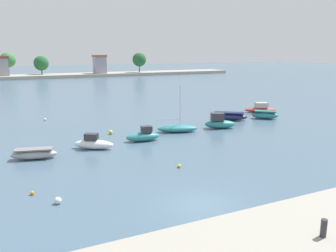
% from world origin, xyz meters
% --- Properties ---
extents(ground_plane, '(400.00, 400.00, 0.00)m').
position_xyz_m(ground_plane, '(0.00, 0.00, 0.00)').
color(ground_plane, '#476075').
extents(mooring_bollard, '(0.23, 0.23, 0.70)m').
position_xyz_m(mooring_bollard, '(0.73, -7.46, 2.22)').
color(mooring_bollard, '#2D2D33').
rests_on(mooring_bollard, seawall_embankment).
extents(moored_boat_1, '(3.82, 2.02, 0.88)m').
position_xyz_m(moored_boat_1, '(-7.97, 13.23, 0.42)').
color(moored_boat_1, '#9E9EA3').
rests_on(moored_boat_1, ground).
extents(moored_boat_2, '(3.67, 2.91, 1.42)m').
position_xyz_m(moored_boat_2, '(-2.91, 14.06, 0.51)').
color(moored_boat_2, white).
rests_on(moored_boat_2, ground).
extents(moored_boat_3, '(3.47, 1.64, 1.47)m').
position_xyz_m(moored_boat_3, '(2.13, 14.69, 0.51)').
color(moored_boat_3, teal).
rests_on(moored_boat_3, ground).
extents(moored_boat_4, '(4.63, 2.80, 5.09)m').
position_xyz_m(moored_boat_4, '(6.84, 16.58, 0.41)').
color(moored_boat_4, teal).
rests_on(moored_boat_4, ground).
extents(moored_boat_5, '(3.72, 2.61, 1.76)m').
position_xyz_m(moored_boat_5, '(11.99, 16.22, 0.66)').
color(moored_boat_5, teal).
rests_on(moored_boat_5, ground).
extents(moored_boat_6, '(4.56, 3.86, 1.00)m').
position_xyz_m(moored_boat_6, '(15.71, 19.63, 0.48)').
color(moored_boat_6, navy).
rests_on(moored_boat_6, ground).
extents(moored_boat_7, '(3.44, 3.11, 1.04)m').
position_xyz_m(moored_boat_7, '(20.41, 18.32, 0.50)').
color(moored_boat_7, teal).
rests_on(moored_boat_7, ground).
extents(moored_boat_8, '(4.66, 3.08, 1.41)m').
position_xyz_m(moored_boat_8, '(23.00, 22.26, 0.51)').
color(moored_boat_8, '#C63833').
rests_on(moored_boat_8, ground).
extents(mooring_buoy_0, '(0.44, 0.44, 0.44)m').
position_xyz_m(mooring_buoy_0, '(0.01, 18.79, 0.22)').
color(mooring_buoy_0, yellow).
rests_on(mooring_buoy_0, ground).
extents(mooring_buoy_1, '(0.32, 0.32, 0.32)m').
position_xyz_m(mooring_buoy_1, '(-5.52, 29.19, 0.16)').
color(mooring_buoy_1, white).
rests_on(mooring_buoy_1, ground).
extents(mooring_buoy_2, '(0.24, 0.24, 0.24)m').
position_xyz_m(mooring_buoy_2, '(-8.65, 5.74, 0.12)').
color(mooring_buoy_2, orange).
rests_on(mooring_buoy_2, ground).
extents(mooring_buoy_3, '(0.41, 0.41, 0.41)m').
position_xyz_m(mooring_buoy_3, '(-7.38, 3.77, 0.21)').
color(mooring_buoy_3, white).
rests_on(mooring_buoy_3, ground).
extents(mooring_buoy_4, '(0.28, 0.28, 0.28)m').
position_xyz_m(mooring_buoy_4, '(1.77, 6.29, 0.14)').
color(mooring_buoy_4, yellow).
rests_on(mooring_buoy_4, ground).
extents(distant_shoreline, '(136.92, 10.83, 8.09)m').
position_xyz_m(distant_shoreline, '(-1.14, 101.98, 1.90)').
color(distant_shoreline, '#9E998C').
rests_on(distant_shoreline, ground).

